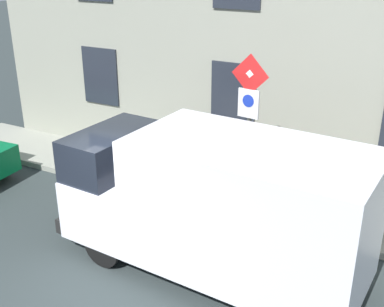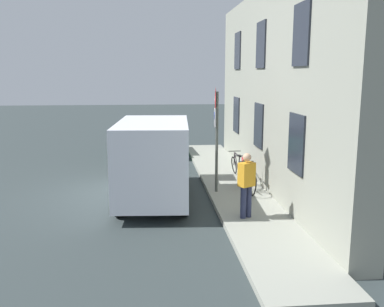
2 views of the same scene
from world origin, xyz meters
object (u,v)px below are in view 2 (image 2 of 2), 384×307
at_px(bicycle_red, 243,173).
at_px(bicycle_black, 238,167).
at_px(pedestrian, 246,183).
at_px(delivery_van, 155,157).
at_px(sign_post_stacked, 216,124).
at_px(parked_hatchback, 157,139).
at_px(bicycle_orange, 249,180).

bearing_deg(bicycle_red, bicycle_black, 7.05).
bearing_deg(pedestrian, delivery_van, -164.05).
xyz_separation_m(sign_post_stacked, parked_hatchback, (-1.76, 7.44, -1.57)).
distance_m(bicycle_orange, pedestrian, 2.66).
xyz_separation_m(sign_post_stacked, pedestrian, (0.43, -2.56, -1.23)).
bearing_deg(parked_hatchback, pedestrian, -170.77).
height_order(delivery_van, bicycle_orange, delivery_van).
xyz_separation_m(parked_hatchback, pedestrian, (2.19, -10.00, 0.34)).
bearing_deg(parked_hatchback, bicycle_orange, -162.20).
bearing_deg(sign_post_stacked, bicycle_orange, -2.96).
xyz_separation_m(delivery_van, bicycle_orange, (3.02, 0.18, -0.82)).
bearing_deg(sign_post_stacked, bicycle_red, 39.17).
xyz_separation_m(bicycle_red, bicycle_black, (-0.00, 0.96, 0.00)).
bearing_deg(bicycle_black, bicycle_orange, 176.76).
xyz_separation_m(bicycle_black, pedestrian, (-0.67, -4.42, 0.56)).
bearing_deg(delivery_van, pedestrian, -130.82).
height_order(parked_hatchback, bicycle_orange, parked_hatchback).
relative_size(sign_post_stacked, bicycle_black, 1.87).
relative_size(delivery_van, bicycle_black, 3.18).
xyz_separation_m(sign_post_stacked, bicycle_orange, (1.10, -0.06, -1.79)).
bearing_deg(delivery_van, parked_hatchback, 2.68).
xyz_separation_m(parked_hatchback, bicycle_orange, (2.86, -7.49, -0.22)).
height_order(bicycle_red, pedestrian, pedestrian).
distance_m(sign_post_stacked, delivery_van, 2.16).
bearing_deg(parked_hatchback, sign_post_stacked, -169.79).
relative_size(sign_post_stacked, delivery_van, 0.59).
bearing_deg(bicycle_red, delivery_van, 117.62).
bearing_deg(delivery_van, bicycle_red, -65.47).
relative_size(parked_hatchback, bicycle_black, 2.38).
relative_size(bicycle_red, pedestrian, 1.00).
bearing_deg(parked_hatchback, bicycle_black, -155.97).
bearing_deg(sign_post_stacked, delivery_van, -172.85).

